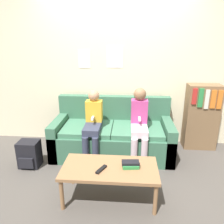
% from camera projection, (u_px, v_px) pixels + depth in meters
% --- Properties ---
extents(ground_plane, '(10.00, 10.00, 0.00)m').
position_uv_depth(ground_plane, '(110.00, 171.00, 3.06)').
color(ground_plane, '#4C4742').
extents(wall_back, '(8.00, 0.06, 2.60)m').
position_uv_depth(wall_back, '(115.00, 68.00, 3.63)').
color(wall_back, beige).
rests_on(wall_back, ground_plane).
extents(couch, '(1.83, 0.83, 0.87)m').
position_uv_depth(couch, '(113.00, 136.00, 3.48)').
color(couch, '#38664C').
rests_on(couch, ground_plane).
extents(coffee_table, '(1.06, 0.53, 0.40)m').
position_uv_depth(coffee_table, '(110.00, 170.00, 2.44)').
color(coffee_table, '#8E6642').
rests_on(coffee_table, ground_plane).
extents(person_left, '(0.24, 0.57, 1.04)m').
position_uv_depth(person_left, '(93.00, 123.00, 3.21)').
color(person_left, '#33384C').
rests_on(person_left, ground_plane).
extents(person_right, '(0.24, 0.57, 1.09)m').
position_uv_depth(person_right, '(139.00, 122.00, 3.16)').
color(person_right, silver).
rests_on(person_right, ground_plane).
extents(tv_remote, '(0.11, 0.17, 0.02)m').
position_uv_depth(tv_remote, '(101.00, 169.00, 2.36)').
color(tv_remote, black).
rests_on(tv_remote, coffee_table).
extents(book_stack, '(0.20, 0.17, 0.06)m').
position_uv_depth(book_stack, '(130.00, 164.00, 2.43)').
color(book_stack, '#2D8442').
rests_on(book_stack, coffee_table).
extents(bookshelf, '(0.52, 0.30, 1.08)m').
position_uv_depth(bookshelf, '(201.00, 117.00, 3.58)').
color(bookshelf, brown).
rests_on(bookshelf, ground_plane).
extents(backpack, '(0.29, 0.26, 0.39)m').
position_uv_depth(backpack, '(29.00, 154.00, 3.12)').
color(backpack, black).
rests_on(backpack, ground_plane).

